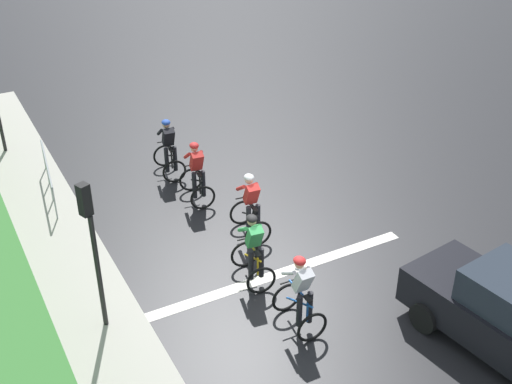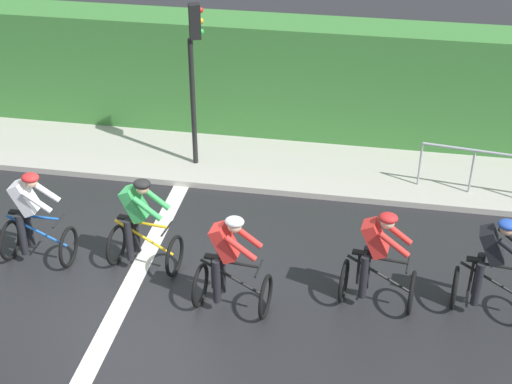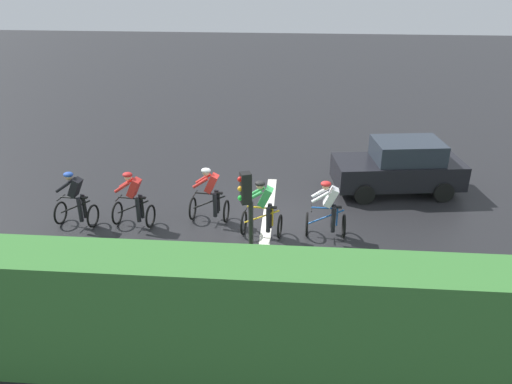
{
  "view_description": "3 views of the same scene",
  "coord_description": "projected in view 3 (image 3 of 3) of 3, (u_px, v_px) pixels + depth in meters",
  "views": [
    {
      "loc": [
        -5.96,
        -10.44,
        9.37
      ],
      "look_at": [
        0.54,
        1.72,
        1.15
      ],
      "focal_mm": 47.2,
      "sensor_mm": 36.0,
      "label": 1
    },
    {
      "loc": [
        8.95,
        3.56,
        7.41
      ],
      "look_at": [
        -0.98,
        1.81,
        1.28
      ],
      "focal_mm": 52.65,
      "sensor_mm": 36.0,
      "label": 2
    },
    {
      "loc": [
        -12.66,
        -0.72,
        7.13
      ],
      "look_at": [
        0.2,
        0.3,
        1.05
      ],
      "focal_mm": 35.4,
      "sensor_mm": 36.0,
      "label": 3
    }
  ],
  "objects": [
    {
      "name": "traffic_light_near_crossing",
      "position": [
        248.0,
        224.0,
        10.15
      ],
      "size": [
        0.26,
        0.3,
        3.34
      ],
      "color": "black",
      "rests_on": "ground"
    },
    {
      "name": "car_black",
      "position": [
        400.0,
        167.0,
        16.42
      ],
      "size": [
        2.31,
        4.3,
        1.76
      ],
      "color": "black",
      "rests_on": "ground"
    },
    {
      "name": "ground_plane",
      "position": [
        266.0,
        228.0,
        14.51
      ],
      "size": [
        80.0,
        80.0,
        0.0
      ],
      "primitive_type": "plane",
      "color": "black"
    },
    {
      "name": "stone_wall_low",
      "position": [
        146.0,
        343.0,
        9.74
      ],
      "size": [
        0.44,
        23.15,
        0.67
      ],
      "primitive_type": "cube",
      "color": "tan",
      "rests_on": "ground"
    },
    {
      "name": "cyclist_mid",
      "position": [
        210.0,
        196.0,
        14.61
      ],
      "size": [
        0.78,
        1.14,
        1.66
      ],
      "color": "black",
      "rests_on": "ground"
    },
    {
      "name": "cyclist_fourth",
      "position": [
        263.0,
        210.0,
        13.8
      ],
      "size": [
        0.81,
        1.16,
        1.66
      ],
      "color": "black",
      "rests_on": "ground"
    },
    {
      "name": "sidewalk_kerb",
      "position": [
        159.0,
        324.0,
        10.67
      ],
      "size": [
        2.8,
        23.15,
        0.12
      ],
      "primitive_type": "cube",
      "color": "#ADA89E",
      "rests_on": "ground"
    },
    {
      "name": "road_marking_stop_line",
      "position": [
        266.0,
        228.0,
        14.5
      ],
      "size": [
        7.0,
        0.3,
        0.01
      ],
      "primitive_type": "cube",
      "color": "silver",
      "rests_on": "ground"
    },
    {
      "name": "hedge_wall",
      "position": [
        137.0,
        315.0,
        9.07
      ],
      "size": [
        1.1,
        23.15,
        2.51
      ],
      "primitive_type": "cube",
      "color": "#387533",
      "rests_on": "ground"
    },
    {
      "name": "pedestrian_railing_kerbside",
      "position": [
        0.0,
        264.0,
        11.45
      ],
      "size": [
        0.41,
        2.85,
        1.03
      ],
      "color": "#999EA3",
      "rests_on": "ground"
    },
    {
      "name": "cyclist_second",
      "position": [
        134.0,
        201.0,
        14.33
      ],
      "size": [
        0.79,
        1.15,
        1.66
      ],
      "color": "black",
      "rests_on": "ground"
    },
    {
      "name": "cyclist_lead",
      "position": [
        76.0,
        200.0,
        14.34
      ],
      "size": [
        0.79,
        1.15,
        1.66
      ],
      "color": "black",
      "rests_on": "ground"
    },
    {
      "name": "cyclist_trailing",
      "position": [
        328.0,
        210.0,
        13.78
      ],
      "size": [
        0.69,
        1.09,
        1.66
      ],
      "color": "black",
      "rests_on": "ground"
    }
  ]
}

